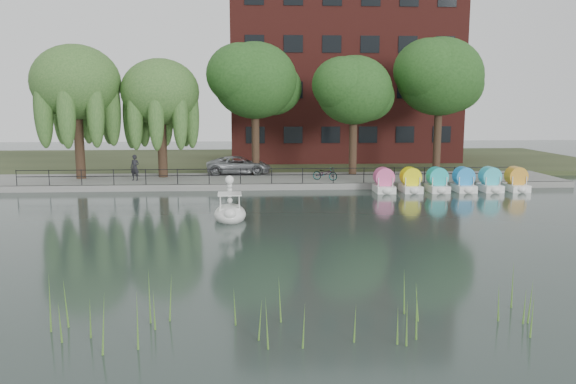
{
  "coord_description": "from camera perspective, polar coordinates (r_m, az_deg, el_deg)",
  "views": [
    {
      "loc": [
        -1.1,
        -22.52,
        5.51
      ],
      "look_at": [
        0.5,
        4.0,
        1.3
      ],
      "focal_mm": 35.0,
      "sensor_mm": 36.0,
      "label": 1
    }
  ],
  "objects": [
    {
      "name": "broadleaf_center",
      "position": [
        40.55,
        -3.37,
        11.18
      ],
      "size": [
        6.0,
        6.0,
        9.25
      ],
      "color": "#473323",
      "rests_on": "promenade"
    },
    {
      "name": "kerb",
      "position": [
        35.98,
        -1.66,
        0.52
      ],
      "size": [
        40.0,
        0.25,
        0.4
      ],
      "primitive_type": "cube",
      "color": "gray",
      "rests_on": "ground_plane"
    },
    {
      "name": "broadleaf_far",
      "position": [
        43.26,
        15.17,
        11.2
      ],
      "size": [
        6.3,
        6.3,
        9.71
      ],
      "color": "#473323",
      "rests_on": "promenade"
    },
    {
      "name": "promenade",
      "position": [
        38.9,
        -1.8,
        1.16
      ],
      "size": [
        40.0,
        6.0,
        0.4
      ],
      "primitive_type": "cube",
      "color": "gray",
      "rests_on": "ground_plane"
    },
    {
      "name": "land_strip",
      "position": [
        52.8,
        -2.24,
        3.21
      ],
      "size": [
        60.0,
        22.0,
        0.36
      ],
      "primitive_type": "cube",
      "color": "#47512D",
      "rests_on": "ground_plane"
    },
    {
      "name": "reed_bank",
      "position": [
        14.26,
        9.51,
        -11.28
      ],
      "size": [
        24.0,
        2.4,
        1.2
      ],
      "color": "#669938",
      "rests_on": "ground_plane"
    },
    {
      "name": "broadleaf_right",
      "position": [
        40.66,
        6.71,
        10.18
      ],
      "size": [
        5.4,
        5.4,
        8.32
      ],
      "color": "#473323",
      "rests_on": "promenade"
    },
    {
      "name": "pedestrian",
      "position": [
        38.84,
        -15.31,
        2.6
      ],
      "size": [
        0.83,
        0.7,
        1.98
      ],
      "primitive_type": "imported",
      "rotation": [
        0.0,
        0.0,
        5.94
      ],
      "color": "black",
      "rests_on": "promenade"
    },
    {
      "name": "bicycle",
      "position": [
        37.69,
        3.78,
        1.96
      ],
      "size": [
        1.31,
        1.81,
        1.0
      ],
      "primitive_type": "imported",
      "rotation": [
        0.0,
        0.0,
        1.11
      ],
      "color": "gray",
      "rests_on": "promenade"
    },
    {
      "name": "pedal_boat_row",
      "position": [
        36.79,
        16.18,
        0.99
      ],
      "size": [
        9.65,
        1.7,
        1.4
      ],
      "color": "white",
      "rests_on": "ground_plane"
    },
    {
      "name": "minivan",
      "position": [
        41.08,
        -5.01,
        2.87
      ],
      "size": [
        2.48,
        5.37,
        1.49
      ],
      "primitive_type": "imported",
      "rotation": [
        0.0,
        0.0,
        1.57
      ],
      "color": "gray",
      "rests_on": "promenade"
    },
    {
      "name": "willow_mid",
      "position": [
        40.04,
        -12.84,
        9.84
      ],
      "size": [
        5.32,
        5.32,
        8.15
      ],
      "color": "#473323",
      "rests_on": "promenade"
    },
    {
      "name": "railing",
      "position": [
        36.05,
        -1.68,
        2.05
      ],
      "size": [
        32.0,
        0.05,
        1.0
      ],
      "color": "black",
      "rests_on": "promenade"
    },
    {
      "name": "willow_left",
      "position": [
        40.82,
        -20.75,
        10.35
      ],
      "size": [
        5.88,
        5.88,
        9.01
      ],
      "color": "#473323",
      "rests_on": "promenade"
    },
    {
      "name": "apartment_building",
      "position": [
        53.25,
        5.45,
        13.11
      ],
      "size": [
        20.0,
        10.07,
        18.0
      ],
      "color": "#4C1E16",
      "rests_on": "land_strip"
    },
    {
      "name": "swan_boat",
      "position": [
        26.93,
        -5.92,
        -1.89
      ],
      "size": [
        1.61,
        2.53,
        2.04
      ],
      "rotation": [
        0.0,
        0.0,
        0.04
      ],
      "color": "white",
      "rests_on": "ground_plane"
    },
    {
      "name": "ground_plane",
      "position": [
        23.21,
        -0.64,
        -4.73
      ],
      "size": [
        120.0,
        120.0,
        0.0
      ],
      "primitive_type": "plane",
      "color": "#394A45"
    }
  ]
}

